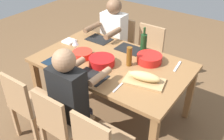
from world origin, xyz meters
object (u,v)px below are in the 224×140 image
(chair_near_left, at_px, (28,103))
(wine_bottle, at_px, (144,42))
(chair_far_center, at_px, (147,52))
(bread_loaf, at_px, (144,77))
(beer_bottle, at_px, (129,56))
(chair_far_left, at_px, (119,44))
(chair_near_center, at_px, (60,122))
(serving_bowl_salad, at_px, (102,61))
(serving_bowl_fruit, at_px, (83,54))
(napkin_stack, at_px, (69,41))
(diner_near_center, at_px, (71,95))
(dining_table, at_px, (112,68))
(diner_far_left, at_px, (112,35))
(cutting_board, at_px, (144,81))
(serving_bowl_greens, at_px, (149,58))
(wine_glass, at_px, (75,42))

(chair_near_left, bearing_deg, wine_bottle, 64.80)
(chair_far_center, relative_size, bread_loaf, 2.66)
(wine_bottle, xyz_separation_m, beer_bottle, (0.05, -0.41, 0.00))
(chair_far_left, relative_size, bread_loaf, 2.66)
(chair_near_center, distance_m, beer_bottle, 0.99)
(chair_far_left, xyz_separation_m, serving_bowl_salad, (0.41, -0.96, 0.31))
(serving_bowl_fruit, relative_size, bread_loaf, 0.72)
(serving_bowl_fruit, relative_size, beer_bottle, 1.04)
(napkin_stack, bearing_deg, chair_far_left, 70.81)
(diner_near_center, relative_size, bread_loaf, 3.75)
(chair_far_left, height_order, napkin_stack, chair_far_left)
(dining_table, xyz_separation_m, diner_far_left, (-0.47, 0.67, 0.04))
(serving_bowl_fruit, height_order, cutting_board, serving_bowl_fruit)
(chair_far_left, distance_m, diner_near_center, 1.60)
(chair_far_left, distance_m, beer_bottle, 1.11)
(chair_far_left, xyz_separation_m, diner_near_center, (0.47, -1.51, 0.21))
(chair_near_center, distance_m, napkin_stack, 1.22)
(diner_near_center, bearing_deg, beer_bottle, 74.70)
(dining_table, distance_m, wine_bottle, 0.51)
(chair_far_center, bearing_deg, diner_far_left, -158.72)
(chair_near_center, distance_m, bread_loaf, 0.92)
(serving_bowl_salad, xyz_separation_m, beer_bottle, (0.25, 0.16, 0.06))
(diner_near_center, bearing_deg, serving_bowl_salad, 95.94)
(wine_bottle, bearing_deg, serving_bowl_salad, -109.30)
(serving_bowl_greens, xyz_separation_m, bread_loaf, (0.14, -0.37, 0.01))
(cutting_board, bearing_deg, beer_bottle, 148.14)
(chair_near_left, distance_m, cutting_board, 1.22)
(serving_bowl_salad, height_order, wine_bottle, wine_bottle)
(serving_bowl_salad, bearing_deg, diner_far_left, 117.98)
(wine_glass, bearing_deg, dining_table, 5.03)
(serving_bowl_fruit, distance_m, wine_bottle, 0.75)
(cutting_board, bearing_deg, chair_far_center, 116.35)
(serving_bowl_salad, bearing_deg, cutting_board, -2.23)
(chair_near_left, xyz_separation_m, diner_far_left, (-0.00, 1.51, 0.21))
(chair_far_center, bearing_deg, serving_bowl_fruit, -109.41)
(bread_loaf, bearing_deg, diner_near_center, -132.61)
(diner_near_center, distance_m, serving_bowl_fruit, 0.66)
(chair_far_center, distance_m, diner_near_center, 1.53)
(diner_far_left, bearing_deg, chair_far_left, 90.00)
(wine_bottle, bearing_deg, cutting_board, -59.67)
(bread_loaf, relative_size, wine_bottle, 1.10)
(chair_far_center, height_order, beer_bottle, beer_bottle)
(serving_bowl_greens, relative_size, bread_loaf, 0.87)
(bread_loaf, xyz_separation_m, napkin_stack, (-1.23, 0.22, -0.05))
(dining_table, distance_m, diner_far_left, 0.82)
(bread_loaf, relative_size, wine_glass, 1.93)
(chair_near_center, height_order, diner_near_center, diner_near_center)
(chair_far_center, height_order, chair_far_left, same)
(chair_far_left, xyz_separation_m, diner_far_left, (-0.00, -0.18, 0.21))
(serving_bowl_salad, bearing_deg, wine_bottle, 70.70)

